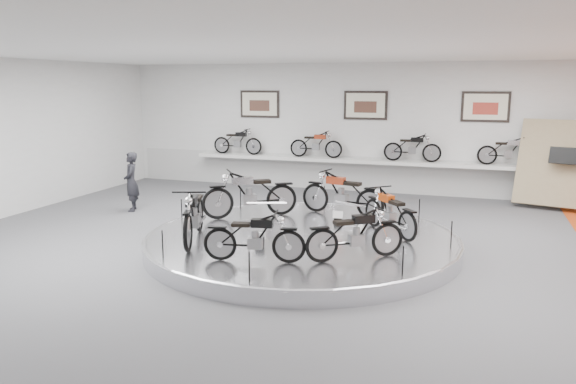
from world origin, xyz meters
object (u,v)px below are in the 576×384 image
(bike_f, at_px, (355,234))
(bike_d, at_px, (194,214))
(bike_b, at_px, (342,193))
(bike_c, at_px, (250,194))
(visitor, at_px, (131,182))
(shelf, at_px, (362,161))
(bike_a, at_px, (390,212))
(bike_e, at_px, (254,237))
(display_platform, at_px, (302,242))

(bike_f, bearing_deg, bike_d, 140.78)
(bike_b, relative_size, bike_c, 0.94)
(visitor, bearing_deg, shelf, 100.52)
(bike_a, distance_m, visitor, 7.17)
(bike_e, height_order, bike_f, bike_f)
(display_platform, relative_size, bike_f, 4.05)
(bike_a, height_order, bike_b, bike_b)
(bike_e, bearing_deg, bike_b, 69.52)
(display_platform, height_order, bike_b, bike_b)
(bike_e, bearing_deg, shelf, 77.06)
(bike_d, xyz_separation_m, bike_e, (1.62, -0.86, -0.10))
(display_platform, distance_m, bike_f, 1.97)
(bike_a, xyz_separation_m, bike_c, (-3.29, 0.46, 0.09))
(shelf, bearing_deg, bike_c, -106.77)
(bike_b, height_order, bike_d, bike_d)
(shelf, distance_m, bike_c, 5.53)
(visitor, bearing_deg, bike_c, 48.15)
(bike_b, relative_size, bike_e, 1.17)
(bike_f, distance_m, visitor, 7.46)
(bike_c, height_order, bike_f, bike_c)
(bike_c, distance_m, visitor, 3.85)
(display_platform, height_order, bike_f, bike_f)
(bike_b, distance_m, bike_f, 3.39)
(bike_f, bearing_deg, bike_b, 70.60)
(bike_d, height_order, visitor, visitor)
(bike_b, xyz_separation_m, bike_d, (-2.26, -3.08, 0.02))
(display_platform, xyz_separation_m, bike_c, (-1.59, 1.11, 0.71))
(shelf, bearing_deg, bike_e, -91.79)
(bike_a, relative_size, visitor, 1.01)
(bike_c, height_order, bike_e, bike_c)
(bike_c, height_order, bike_d, bike_c)
(display_platform, height_order, visitor, visitor)
(bike_c, bearing_deg, shelf, -141.60)
(bike_a, xyz_separation_m, visitor, (-7.05, 1.30, 0.02))
(bike_d, bearing_deg, shelf, 146.85)
(display_platform, height_order, shelf, shelf)
(bike_b, bearing_deg, display_platform, 92.00)
(shelf, bearing_deg, bike_d, -104.05)
(bike_f, relative_size, visitor, 1.00)
(bike_e, bearing_deg, visitor, 131.26)
(bike_e, xyz_separation_m, visitor, (-5.09, 3.92, 0.04))
(shelf, height_order, bike_c, bike_c)
(bike_f, bearing_deg, bike_c, 104.91)
(bike_b, distance_m, visitor, 5.74)
(shelf, xyz_separation_m, bike_a, (1.69, -5.75, -0.23))
(bike_a, xyz_separation_m, bike_b, (-1.31, 1.32, 0.06))
(shelf, bearing_deg, bike_f, -79.85)
(bike_b, bearing_deg, bike_e, 93.75)
(bike_d, bearing_deg, bike_e, 42.93)
(bike_a, xyz_separation_m, bike_f, (-0.32, -1.92, -0.00))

